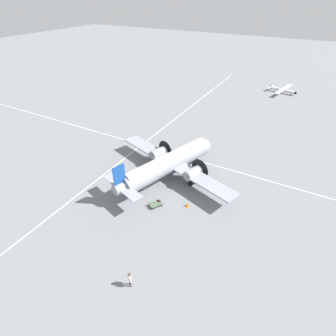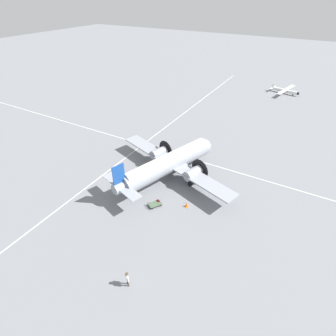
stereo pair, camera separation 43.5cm
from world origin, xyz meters
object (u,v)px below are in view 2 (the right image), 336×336
Objects in this scene: airliner_main at (170,162)px; baggage_cart at (155,204)px; light_aircraft_distant at (285,91)px; suitcase_near_door at (158,202)px; crew_foreground at (127,278)px; traffic_cone at (187,205)px.

baggage_cart is (1.47, -6.76, -2.31)m from airliner_main.
light_aircraft_distant is (7.15, 55.59, 0.55)m from baggage_cart.
suitcase_near_door reaches higher than baggage_cart.
crew_foreground is 2.88× the size of traffic_cone.
crew_foreground is 12.81m from traffic_cone.
airliner_main reaches higher than traffic_cone.
light_aircraft_distant is (3.43, 66.46, -0.33)m from crew_foreground.
crew_foreground reaches higher than traffic_cone.
suitcase_near_door is 0.66m from baggage_cart.
baggage_cart is at bearing -84.90° from light_aircraft_distant.
light_aircraft_distant reaches higher than traffic_cone.
traffic_cone is (3.61, 1.26, 0.03)m from suitcase_near_door.
baggage_cart is 0.19× the size of light_aircraft_distant.
suitcase_near_door is at bearing 22.72° from baggage_cart.
suitcase_near_door is 3.83m from traffic_cone.
suitcase_near_door is at bearing -84.87° from light_aircraft_distant.
suitcase_near_door is (1.58, -6.11, -2.32)m from airliner_main.
traffic_cone is at bearing 123.31° from crew_foreground.
light_aircraft_distant is (7.04, 54.94, 0.56)m from suitcase_near_door.
baggage_cart is at bearing -99.89° from suitcase_near_door.
baggage_cart is (-0.11, -0.65, 0.00)m from suitcase_near_door.
light_aircraft_distant reaches higher than crew_foreground.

